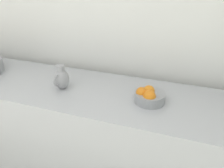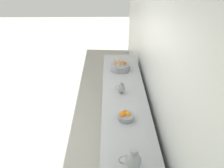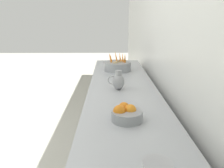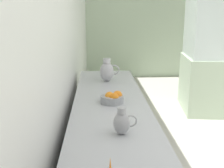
# 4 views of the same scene
# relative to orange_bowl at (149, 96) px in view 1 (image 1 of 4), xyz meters

# --- Properties ---
(prep_counter) EXTENTS (0.62, 3.35, 0.87)m
(prep_counter) POSITION_rel_orange_bowl_xyz_m (-0.02, -0.37, -0.48)
(prep_counter) COLOR #ADAFB5
(prep_counter) RESTS_ON ground_plane
(orange_bowl) EXTENTS (0.20, 0.20, 0.10)m
(orange_bowl) POSITION_rel_orange_bowl_xyz_m (0.00, 0.00, 0.00)
(orange_bowl) COLOR gray
(orange_bowl) RESTS_ON prep_counter
(metal_pitcher_short) EXTENTS (0.15, 0.10, 0.18)m
(metal_pitcher_short) POSITION_rel_orange_bowl_xyz_m (0.02, -0.61, 0.04)
(metal_pitcher_short) COLOR #939399
(metal_pitcher_short) RESTS_ON prep_counter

